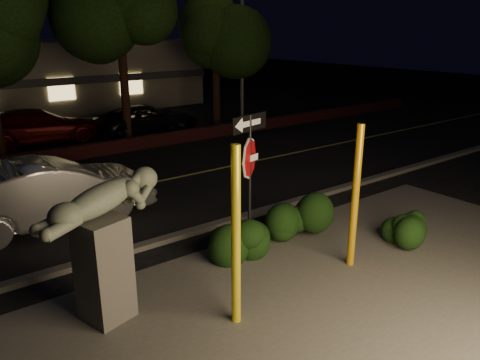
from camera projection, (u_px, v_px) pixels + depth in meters
name	position (u px, v px, depth m)	size (l,w,h in m)	color
ground	(97.00, 166.00, 16.80)	(90.00, 90.00, 0.00)	black
patio	(321.00, 301.00, 8.45)	(14.00, 6.00, 0.02)	#4C4944
road	(132.00, 187.00, 14.52)	(80.00, 8.00, 0.01)	black
lane_marking	(132.00, 187.00, 14.52)	(80.00, 0.12, 0.01)	#B4AD48
curb	(204.00, 228.00, 11.39)	(80.00, 0.25, 0.12)	#4C4944
brick_wall	(83.00, 152.00, 17.71)	(40.00, 0.35, 0.50)	#491718
parking_lot	(42.00, 132.00, 22.11)	(40.00, 12.00, 0.01)	black
building	(0.00, 76.00, 27.55)	(22.00, 10.20, 4.00)	#6B6556
tree_far_c	(118.00, 3.00, 18.60)	(4.80, 4.80, 7.84)	black
tree_far_d	(215.00, 12.00, 21.92)	(4.40, 4.40, 7.42)	black
yellow_pole_left	(236.00, 238.00, 7.41)	(0.15, 0.15, 3.07)	yellow
yellow_pole_right	(355.00, 198.00, 9.31)	(0.15, 0.15, 2.99)	orange
signpost	(250.00, 159.00, 9.42)	(1.03, 0.28, 3.09)	black
sculpture	(103.00, 236.00, 7.56)	(2.28, 1.16, 2.45)	#4C4944
hedge_center	(228.00, 236.00, 9.86)	(2.04, 0.95, 1.06)	black
hedge_right	(299.00, 213.00, 10.99)	(1.77, 0.95, 1.16)	black
hedge_far_right	(412.00, 223.00, 10.68)	(1.34, 0.84, 0.93)	black
streetlight	(239.00, 13.00, 21.47)	(1.35, 0.43, 9.01)	#45454A
silver_sedan	(51.00, 192.00, 11.64)	(1.73, 4.97, 1.64)	silver
parked_car_darkred	(38.00, 127.00, 19.80)	(2.06, 5.08, 1.47)	#3E0506
parked_car_dark	(148.00, 120.00, 21.67)	(2.21, 4.79, 1.33)	black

